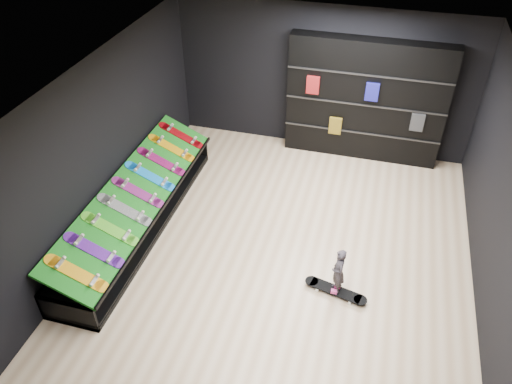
% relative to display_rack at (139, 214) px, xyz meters
% --- Properties ---
extents(floor, '(6.00, 7.00, 0.01)m').
position_rel_display_rack_xyz_m(floor, '(2.55, 0.00, -0.25)').
color(floor, beige).
rests_on(floor, ground).
extents(ceiling, '(6.00, 7.00, 0.01)m').
position_rel_display_rack_xyz_m(ceiling, '(2.55, 0.00, 2.75)').
color(ceiling, white).
rests_on(ceiling, ground).
extents(wall_back, '(6.00, 0.02, 3.00)m').
position_rel_display_rack_xyz_m(wall_back, '(2.55, 3.50, 1.25)').
color(wall_back, black).
rests_on(wall_back, ground).
extents(wall_left, '(0.02, 7.00, 3.00)m').
position_rel_display_rack_xyz_m(wall_left, '(-0.45, 0.00, 1.25)').
color(wall_left, black).
rests_on(wall_left, ground).
extents(wall_right, '(0.02, 7.00, 3.00)m').
position_rel_display_rack_xyz_m(wall_right, '(5.55, 0.00, 1.25)').
color(wall_right, black).
rests_on(wall_right, ground).
extents(display_rack, '(0.90, 4.50, 0.50)m').
position_rel_display_rack_xyz_m(display_rack, '(0.00, 0.00, 0.00)').
color(display_rack, black).
rests_on(display_rack, ground).
extents(turf_ramp, '(0.92, 4.50, 0.46)m').
position_rel_display_rack_xyz_m(turf_ramp, '(0.05, 0.00, 0.46)').
color(turf_ramp, '#0F5F10').
rests_on(turf_ramp, display_rack).
extents(back_shelving, '(3.10, 0.36, 2.48)m').
position_rel_display_rack_xyz_m(back_shelving, '(3.44, 3.32, 0.99)').
color(back_shelving, black).
rests_on(back_shelving, ground).
extents(floor_skateboard, '(1.00, 0.44, 0.09)m').
position_rel_display_rack_xyz_m(floor_skateboard, '(3.53, -0.66, -0.20)').
color(floor_skateboard, black).
rests_on(floor_skateboard, ground).
extents(child, '(0.17, 0.21, 0.48)m').
position_rel_display_rack_xyz_m(child, '(3.53, -0.66, 0.08)').
color(child, black).
rests_on(child, floor_skateboard).
extents(display_board_0, '(0.93, 0.22, 0.50)m').
position_rel_display_rack_xyz_m(display_board_0, '(0.06, -1.90, 0.49)').
color(display_board_0, orange).
rests_on(display_board_0, turf_ramp).
extents(display_board_1, '(0.93, 0.22, 0.50)m').
position_rel_display_rack_xyz_m(display_board_1, '(0.06, -1.42, 0.49)').
color(display_board_1, purple).
rests_on(display_board_1, turf_ramp).
extents(display_board_2, '(0.93, 0.22, 0.50)m').
position_rel_display_rack_xyz_m(display_board_2, '(0.06, -0.95, 0.49)').
color(display_board_2, green).
rests_on(display_board_2, turf_ramp).
extents(display_board_3, '(0.93, 0.22, 0.50)m').
position_rel_display_rack_xyz_m(display_board_3, '(0.06, -0.48, 0.49)').
color(display_board_3, black).
rests_on(display_board_3, turf_ramp).
extents(display_board_4, '(0.93, 0.22, 0.50)m').
position_rel_display_rack_xyz_m(display_board_4, '(0.06, 0.00, 0.49)').
color(display_board_4, '#2626BF').
rests_on(display_board_4, turf_ramp).
extents(display_board_5, '(0.93, 0.22, 0.50)m').
position_rel_display_rack_xyz_m(display_board_5, '(0.06, 0.48, 0.49)').
color(display_board_5, blue).
rests_on(display_board_5, turf_ramp).
extents(display_board_6, '(0.93, 0.22, 0.50)m').
position_rel_display_rack_xyz_m(display_board_6, '(0.06, 0.95, 0.49)').
color(display_board_6, '#E5198C').
rests_on(display_board_6, turf_ramp).
extents(display_board_7, '(0.93, 0.22, 0.50)m').
position_rel_display_rack_xyz_m(display_board_7, '(0.06, 1.42, 0.49)').
color(display_board_7, yellow).
rests_on(display_board_7, turf_ramp).
extents(display_board_8, '(0.93, 0.22, 0.50)m').
position_rel_display_rack_xyz_m(display_board_8, '(0.06, 1.90, 0.49)').
color(display_board_8, red).
rests_on(display_board_8, turf_ramp).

